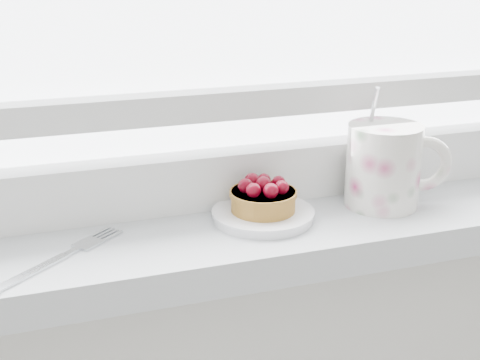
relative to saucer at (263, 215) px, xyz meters
name	(u,v)px	position (x,y,z in m)	size (l,w,h in m)	color
saucer	(263,215)	(0.00, 0.00, 0.00)	(0.12, 0.12, 0.01)	white
raspberry_tart	(263,197)	(0.00, 0.00, 0.02)	(0.08, 0.08, 0.04)	brown
floral_mug	(386,164)	(0.16, 0.00, 0.05)	(0.14, 0.12, 0.15)	silver
fork	(54,261)	(-0.25, -0.04, 0.00)	(0.16, 0.13, 0.00)	silver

